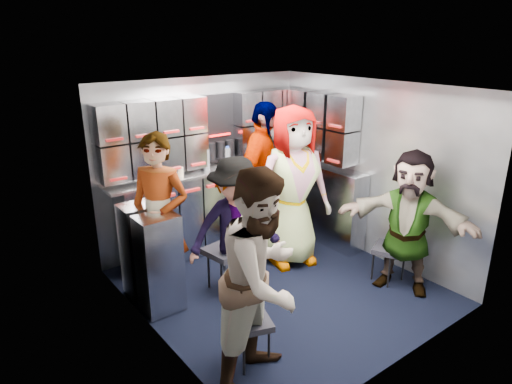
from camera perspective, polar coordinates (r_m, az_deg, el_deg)
floor at (r=5.01m, az=2.94°, el=-11.72°), size 3.00×3.00×0.00m
wall_back at (r=5.74m, az=-6.60°, el=3.64°), size 2.80×0.04×2.10m
wall_left at (r=3.87m, az=-12.91°, el=-4.51°), size 0.04×3.00×2.10m
wall_right at (r=5.54m, az=14.28°, el=2.61°), size 0.04×3.00×2.10m
ceiling at (r=4.33m, az=3.42°, el=12.89°), size 2.80×3.00×0.02m
cart_bank_back at (r=5.74m, az=-5.31°, el=-2.14°), size 2.68×0.38×0.99m
cart_bank_left at (r=4.64m, az=-13.00°, el=-7.94°), size 0.38×0.76×0.99m
counter at (r=5.57m, az=-5.47°, el=2.85°), size 2.68×0.42×0.03m
locker_bank_back at (r=5.51m, az=-5.96°, el=7.73°), size 2.68×0.28×0.82m
locker_bank_right at (r=5.78m, az=8.26°, el=8.16°), size 0.28×1.00×0.82m
right_cabinet at (r=5.97m, az=8.49°, el=-1.36°), size 0.28×1.20×1.00m
coffee_niche at (r=5.66m, az=-4.71°, el=7.86°), size 0.46×0.16×0.84m
red_latch_strip at (r=5.45m, az=-4.31°, el=1.02°), size 2.60×0.02×0.03m
jump_seat_near_left at (r=3.82m, az=-0.94°, el=-16.19°), size 0.43×0.42×0.41m
jump_seat_mid_left at (r=4.80m, az=-3.73°, el=-7.58°), size 0.45×0.43×0.47m
jump_seat_center at (r=5.49m, az=3.20°, el=-3.76°), size 0.44×0.41×0.49m
jump_seat_mid_right at (r=5.79m, az=-0.21°, el=-2.82°), size 0.42×0.40×0.46m
jump_seat_near_right at (r=5.17m, az=16.35°, el=-7.04°), size 0.44×0.43×0.40m
attendant_standing at (r=4.58m, az=-11.94°, el=-3.31°), size 0.70×0.74×1.71m
attendant_arc_a at (r=3.43m, az=0.83°, el=-10.79°), size 1.02×0.92×1.71m
attendant_arc_b at (r=4.52m, az=-2.55°, el=-4.73°), size 1.08×0.82×1.48m
attendant_arc_c at (r=5.19m, az=4.58°, el=0.63°), size 1.03×0.81×1.85m
attendant_arc_d at (r=5.48m, az=0.92°, el=1.67°), size 1.17×0.90×1.85m
attendant_arc_e at (r=4.92m, az=18.45°, el=-3.56°), size 0.98×1.46×1.50m
bottle_left at (r=5.44m, az=-6.15°, el=3.99°), size 0.07×0.07×0.26m
bottle_mid at (r=5.60m, az=-3.56°, el=4.36°), size 0.07×0.07×0.23m
bottle_right at (r=5.77m, az=-0.90°, el=5.00°), size 0.07×0.07×0.26m
cup_left at (r=5.28m, az=-9.50°, el=2.53°), size 0.08×0.08×0.11m
cup_right at (r=6.11m, az=3.24°, el=5.01°), size 0.07×0.07×0.10m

